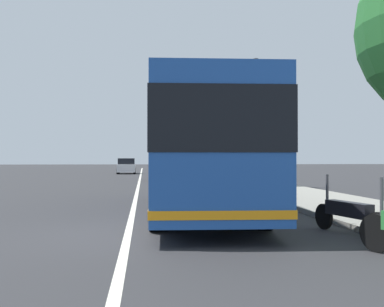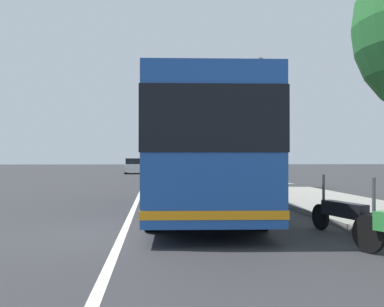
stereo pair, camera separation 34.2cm
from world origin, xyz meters
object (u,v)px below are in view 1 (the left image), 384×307
motorcycle_far_end (348,213)px  car_oncoming (168,170)px  coach_bus (198,148)px  car_ahead_same_lane (126,166)px  utility_pole (256,123)px  roadside_tree_mid_block (249,114)px

motorcycle_far_end → car_oncoming: car_oncoming is taller
coach_bus → motorcycle_far_end: size_ratio=5.44×
car_oncoming → car_ahead_same_lane: (15.15, 3.50, -0.02)m
car_ahead_same_lane → utility_pole: bearing=16.8°
motorcycle_far_end → car_ahead_same_lane: bearing=-4.5°
car_ahead_same_lane → roadside_tree_mid_block: (-23.73, -7.46, 3.23)m
car_ahead_same_lane → utility_pole: 25.19m
motorcycle_far_end → car_oncoming: 24.35m
motorcycle_far_end → roadside_tree_mid_block: 16.09m
coach_bus → car_ahead_same_lane: coach_bus is taller
car_ahead_same_lane → roadside_tree_mid_block: roadside_tree_mid_block is taller
car_ahead_same_lane → roadside_tree_mid_block: bearing=16.1°
car_oncoming → roadside_tree_mid_block: (-8.58, -3.95, 3.21)m
utility_pole → roadside_tree_mid_block: bearing=79.0°
car_oncoming → utility_pole: utility_pole is taller
car_oncoming → roadside_tree_mid_block: size_ratio=0.75×
motorcycle_far_end → car_ahead_same_lane: size_ratio=0.55×
car_oncoming → car_ahead_same_lane: size_ratio=0.96×
utility_pole → coach_bus: bearing=158.0°
car_ahead_same_lane → utility_pole: size_ratio=0.59×
roadside_tree_mid_block → car_oncoming: bearing=24.7°
motorcycle_far_end → roadside_tree_mid_block: (15.64, -1.41, 3.51)m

